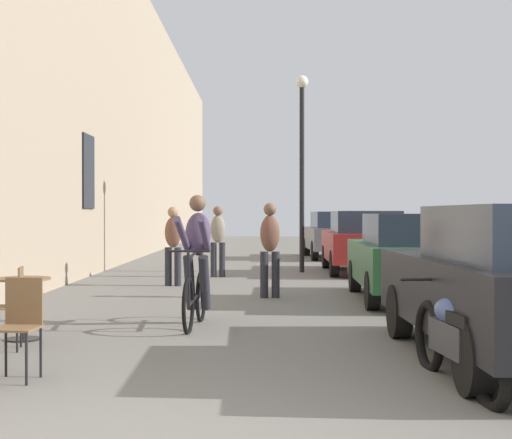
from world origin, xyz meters
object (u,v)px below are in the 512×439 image
object	(u,v)px
cyclist_on_bicycle	(196,263)
parked_motorcycle	(457,338)
parked_car_third	(363,241)
cafe_table_mid	(23,295)
pedestrian_near	(270,244)
parked_car_fourth	(335,234)
street_lamp	(302,147)
pedestrian_far	(218,237)
cafe_chair_mid_toward_street	(11,302)
pedestrian_mid	(173,241)
parked_car_second	(410,256)
cafe_chair_near_toward_wall	(19,321)

from	to	relation	value
cyclist_on_bicycle	parked_motorcycle	xyz separation A→B (m)	(2.51, -3.48, -0.41)
cyclist_on_bicycle	parked_car_third	xyz separation A→B (m)	(3.37, 8.79, -0.02)
cafe_table_mid	pedestrian_near	xyz separation A→B (m)	(2.92, 4.40, 0.41)
cafe_table_mid	parked_car_fourth	size ratio (longest dim) A/B	0.17
cafe_table_mid	parked_car_third	size ratio (longest dim) A/B	0.17
parked_car_third	street_lamp	bearing A→B (deg)	172.40
cafe_table_mid	pedestrian_far	world-z (taller)	pedestrian_far
cafe_table_mid	street_lamp	distance (m)	11.14
cafe_chair_mid_toward_street	pedestrian_mid	distance (m)	7.28
cyclist_on_bicycle	parked_car_third	world-z (taller)	cyclist_on_bicycle
cafe_table_mid	parked_car_third	distance (m)	11.28
cafe_table_mid	parked_car_second	size ratio (longest dim) A/B	0.17
cafe_chair_mid_toward_street	cyclist_on_bicycle	world-z (taller)	cyclist_on_bicycle
pedestrian_far	street_lamp	bearing A→B (deg)	35.76
parked_car_fourth	pedestrian_near	bearing A→B (deg)	-101.11
cafe_table_mid	parked_motorcycle	xyz separation A→B (m)	(4.42, -2.32, -0.12)
pedestrian_far	parked_car_third	bearing A→B (deg)	19.60
street_lamp	parked_motorcycle	size ratio (longest dim) A/B	2.29
cafe_table_mid	cafe_chair_mid_toward_street	size ratio (longest dim) A/B	0.81
cafe_chair_mid_toward_street	pedestrian_far	bearing A→B (deg)	79.67
pedestrian_mid	parked_car_third	size ratio (longest dim) A/B	0.37
cafe_chair_mid_toward_street	parked_car_third	xyz separation A→B (m)	(5.21, 10.60, 0.27)
cafe_table_mid	parked_car_second	xyz separation A→B (m)	(5.25, 3.93, 0.24)
parked_car_fourth	cyclist_on_bicycle	bearing A→B (deg)	-102.48
cyclist_on_bicycle	parked_car_third	distance (m)	9.42
parked_car_second	cafe_chair_near_toward_wall	bearing A→B (deg)	-127.69
pedestrian_far	parked_car_third	xyz separation A→B (m)	(3.51, 1.25, -0.13)
cafe_chair_near_toward_wall	pedestrian_near	world-z (taller)	pedestrian_near
parked_car_second	parked_motorcycle	xyz separation A→B (m)	(-0.83, -6.25, -0.35)
cafe_chair_near_toward_wall	parked_car_second	distance (m)	7.58
cafe_table_mid	cyclist_on_bicycle	xyz separation A→B (m)	(1.92, 1.16, 0.29)
cafe_table_mid	parked_car_third	world-z (taller)	parked_car_third
parked_car_third	parked_motorcycle	size ratio (longest dim) A/B	2.01
pedestrian_mid	pedestrian_far	size ratio (longest dim) A/B	0.98
cafe_table_mid	pedestrian_far	xyz separation A→B (m)	(1.78, 8.71, 0.40)
street_lamp	parked_car_fourth	bearing A→B (deg)	76.48
pedestrian_near	pedestrian_far	world-z (taller)	pedestrian_near
parked_car_fourth	parked_motorcycle	size ratio (longest dim) A/B	2.02
cafe_chair_near_toward_wall	cafe_chair_mid_toward_street	bearing A→B (deg)	110.94
cyclist_on_bicycle	pedestrian_far	bearing A→B (deg)	91.04
pedestrian_near	parked_motorcycle	distance (m)	6.90
pedestrian_far	parked_motorcycle	world-z (taller)	pedestrian_far
cyclist_on_bicycle	parked_car_third	bearing A→B (deg)	69.00
cafe_chair_near_toward_wall	cyclist_on_bicycle	bearing A→B (deg)	68.16
pedestrian_near	parked_car_third	distance (m)	6.04
pedestrian_far	parked_car_third	size ratio (longest dim) A/B	0.38
cafe_chair_near_toward_wall	pedestrian_near	size ratio (longest dim) A/B	0.54
pedestrian_near	pedestrian_mid	world-z (taller)	pedestrian_near
pedestrian_far	pedestrian_near	bearing A→B (deg)	-75.16
street_lamp	parked_motorcycle	distance (m)	12.78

